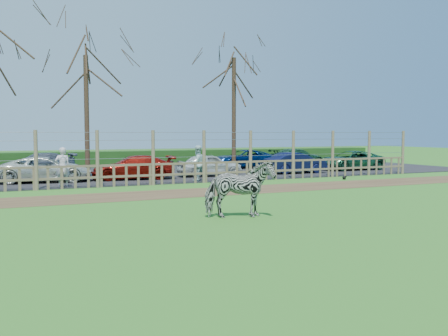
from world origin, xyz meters
name	(u,v)px	position (x,y,z in m)	size (l,w,h in m)	color
ground	(229,209)	(0.00, 0.00, 0.00)	(120.00, 120.00, 0.00)	#519B3E
dirt_strip	(180,193)	(0.00, 4.50, 0.01)	(34.00, 2.80, 0.01)	brown
asphalt	(120,174)	(0.00, 14.50, 0.02)	(44.00, 13.00, 0.04)	#232326
hedge	(97,159)	(0.00, 21.50, 0.55)	(46.00, 2.00, 1.10)	#1E4716
fence	(153,167)	(0.00, 8.00, 0.80)	(30.16, 0.16, 2.50)	brown
tree_mid	(86,86)	(-2.00, 13.50, 4.87)	(4.80, 4.80, 6.83)	#3D2B1E
tree_right	(234,86)	(7.00, 14.00, 5.24)	(4.80, 4.80, 7.35)	#3D2B1E
zebra	(239,189)	(-0.39, -1.53, 0.80)	(0.87, 1.90, 1.61)	gray
visitor_a	(63,167)	(-3.90, 8.46, 0.90)	(0.63, 0.41, 1.72)	silver
visitor_b	(197,163)	(2.47, 8.77, 0.90)	(0.84, 0.65, 1.72)	silver
crow	(344,178)	(9.64, 6.53, 0.10)	(0.25, 0.18, 0.20)	black
car_2	(45,169)	(-4.37, 11.17, 0.64)	(1.99, 4.32, 1.20)	silver
car_3	(133,167)	(-0.20, 10.79, 0.64)	(1.68, 4.13, 1.20)	maroon
car_4	(210,165)	(4.04, 10.88, 0.64)	(1.42, 3.52, 1.20)	silver
car_5	(296,163)	(9.40, 10.65, 0.64)	(1.27, 3.64, 1.20)	#111845
car_6	(350,160)	(13.97, 11.39, 0.64)	(1.99, 4.32, 1.20)	#1A5738
car_9	(38,164)	(-4.30, 16.22, 0.64)	(1.68, 4.13, 1.20)	#545C68
car_12	(244,159)	(8.63, 15.85, 0.64)	(1.99, 4.32, 1.20)	#031C51
car_13	(298,157)	(13.19, 16.27, 0.64)	(1.68, 4.13, 1.20)	#1E512F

